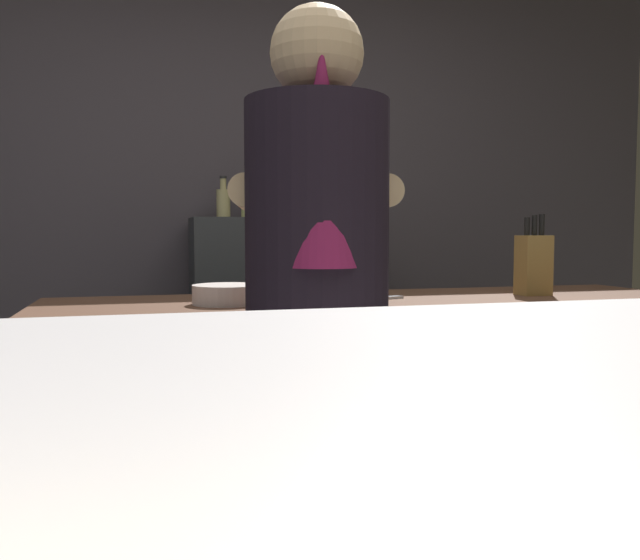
# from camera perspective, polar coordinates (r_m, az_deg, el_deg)

# --- Properties ---
(wall_back) EXTENTS (5.20, 0.10, 2.70)m
(wall_back) POSITION_cam_1_polar(r_m,az_deg,el_deg) (3.49, -9.12, 7.84)
(wall_back) COLOR #534C53
(wall_back) RESTS_ON ground
(prep_counter) EXTENTS (2.10, 0.60, 0.91)m
(prep_counter) POSITION_cam_1_polar(r_m,az_deg,el_deg) (2.18, 5.30, -13.61)
(prep_counter) COLOR brown
(prep_counter) RESTS_ON ground
(back_shelf) EXTENTS (0.86, 0.36, 1.20)m
(back_shelf) POSITION_cam_1_polar(r_m,az_deg,el_deg) (3.29, -3.58, -5.01)
(back_shelf) COLOR #3B3F41
(back_shelf) RESTS_ON ground
(bartender) EXTENTS (0.47, 0.54, 1.64)m
(bartender) POSITION_cam_1_polar(r_m,az_deg,el_deg) (1.54, -0.25, -2.03)
(bartender) COLOR #24322F
(bartender) RESTS_ON ground
(knife_block) EXTENTS (0.10, 0.08, 0.27)m
(knife_block) POSITION_cam_1_polar(r_m,az_deg,el_deg) (2.29, 18.21, 1.36)
(knife_block) COLOR olive
(knife_block) RESTS_ON prep_counter
(mixing_bowl) EXTENTS (0.21, 0.21, 0.06)m
(mixing_bowl) POSITION_cam_1_polar(r_m,az_deg,el_deg) (1.92, -8.08, -1.26)
(mixing_bowl) COLOR beige
(mixing_bowl) RESTS_ON prep_counter
(chefs_knife) EXTENTS (0.24, 0.10, 0.01)m
(chefs_knife) POSITION_cam_1_polar(r_m,az_deg,el_deg) (2.02, 4.43, -1.66)
(chefs_knife) COLOR silver
(chefs_knife) RESTS_ON prep_counter
(bottle_hot_sauce) EXTENTS (0.07, 0.07, 0.25)m
(bottle_hot_sauce) POSITION_cam_1_polar(r_m,az_deg,el_deg) (3.32, -2.75, 7.09)
(bottle_hot_sauce) COLOR red
(bottle_hot_sauce) RESTS_ON back_shelf
(bottle_vinegar) EXTENTS (0.06, 0.06, 0.27)m
(bottle_vinegar) POSITION_cam_1_polar(r_m,az_deg,el_deg) (3.21, -6.40, 7.29)
(bottle_vinegar) COLOR #CBD07B
(bottle_vinegar) RESTS_ON back_shelf
(bottle_soy) EXTENTS (0.06, 0.06, 0.23)m
(bottle_soy) POSITION_cam_1_polar(r_m,az_deg,el_deg) (3.38, 0.60, 6.90)
(bottle_soy) COLOR #3152A3
(bottle_soy) RESTS_ON back_shelf
(bottle_olive_oil) EXTENTS (0.07, 0.07, 0.20)m
(bottle_olive_oil) POSITION_cam_1_polar(r_m,az_deg,el_deg) (3.24, -8.47, 6.80)
(bottle_olive_oil) COLOR #D0C37F
(bottle_olive_oil) RESTS_ON back_shelf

